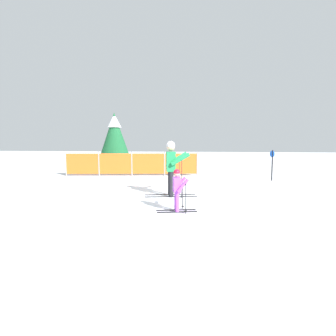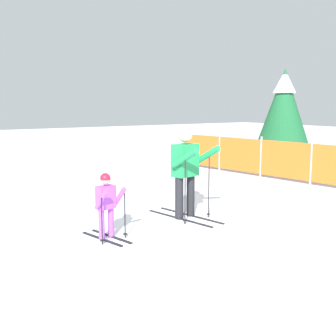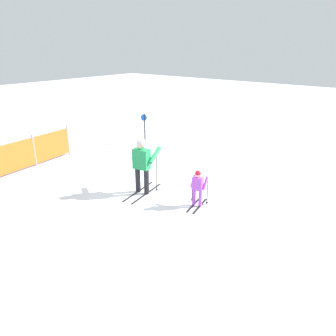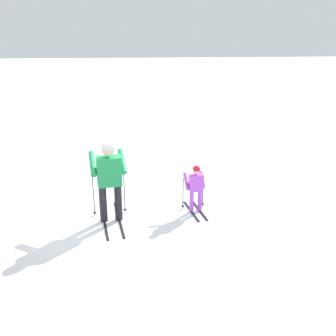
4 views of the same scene
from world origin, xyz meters
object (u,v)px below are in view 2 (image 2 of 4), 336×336
(skier_adult, at_px, (186,163))
(conifer_far, at_px, (284,105))
(skier_child, at_px, (106,201))
(safety_fence, at_px, (261,157))

(skier_adult, height_order, conifer_far, conifer_far)
(skier_child, distance_m, conifer_far, 10.05)
(skier_child, distance_m, safety_fence, 6.61)
(skier_adult, bearing_deg, conifer_far, 109.18)
(skier_adult, xyz_separation_m, conifer_far, (-4.06, 7.21, 1.04))
(skier_adult, distance_m, skier_child, 1.81)
(conifer_far, bearing_deg, safety_fence, -58.89)
(skier_adult, xyz_separation_m, safety_fence, (-2.32, 4.34, -0.43))
(safety_fence, xyz_separation_m, conifer_far, (-1.73, 2.87, 1.46))
(skier_adult, distance_m, safety_fence, 4.94)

